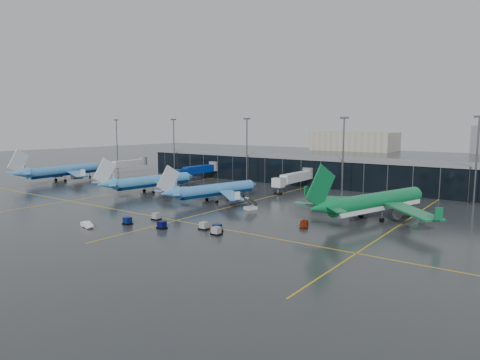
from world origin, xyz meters
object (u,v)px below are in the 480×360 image
Objects in this scene: airliner_klm_west at (64,165)px; mobile_airstair at (251,207)px; airliner_arkefly at (153,175)px; service_van_white at (87,224)px; airliner_aer_lingus at (378,191)px; baggage_carts at (179,225)px; service_van_red at (304,223)px; airliner_klm_near at (216,183)px.

airliner_klm_west is 95.85m from mobile_airstair.
airliner_arkefly is 9.29× the size of service_van_white.
mobile_airstair is at bearing -12.65° from service_van_white.
airliner_aer_lingus is at bearing 10.76° from airliner_arkefly.
baggage_carts is 6.64× the size of mobile_airstair.
service_van_white is at bearing -96.16° from mobile_airstair.
baggage_carts reaches higher than service_van_white.
mobile_airstair is (43.85, -4.92, -5.29)m from airliner_arkefly.
airliner_klm_west is at bearing 73.64° from service_van_white.
service_van_red is 1.10× the size of service_van_white.
airliner_klm_west is at bearing 162.02° from baggage_carts.
airliner_klm_west is at bearing -163.46° from mobile_airstair.
airliner_arkefly is 28.56m from airliner_klm_near.
service_van_red is (-10.51, -17.97, -6.07)m from airliner_aer_lingus.
airliner_arkefly is at bearing -4.29° from airliner_klm_west.
airliner_arkefly is at bearing 143.57° from baggage_carts.
service_van_red is at bearing -6.51° from airliner_klm_near.
airliner_klm_west is 117.61m from service_van_red.
airliner_klm_west is 1.10× the size of airliner_arkefly.
airliner_klm_near reaches higher than baggage_carts.
baggage_carts is at bearing -51.45° from airliner_klm_near.
airliner_arkefly is 10.55× the size of mobile_airstair.
mobile_airstair is at bearing -7.74° from airliner_klm_west.
service_van_white is (-39.20, -29.44, -0.10)m from service_van_red.
airliner_aer_lingus is 33.40m from mobile_airstair.
airliner_klm_west is 10.18× the size of service_van_white.
service_van_white is at bearing -51.53° from airliner_arkefly.
airliner_arkefly reaches higher than mobile_airstair.
airliner_aer_lingus is 9.53× the size of service_van_red.
baggage_carts is (-32.52, -35.58, -6.10)m from airliner_aer_lingus.
mobile_airstair is at bearing -1.46° from airliner_klm_near.
service_van_red is at bearing 38.67° from baggage_carts.
airliner_klm_west reaches higher than service_van_white.
airliner_klm_west reaches higher than mobile_airstair.
airliner_arkefly is 53.68m from baggage_carts.
airliner_klm_near is 16.58m from mobile_airstair.
airliner_aer_lingus reaches higher than service_van_white.
airliner_aer_lingus is at bearing -33.95° from service_van_white.
mobile_airstair is at bearing 132.53° from service_van_red.
airliner_aer_lingus reaches higher than airliner_klm_west.
airliner_klm_west is at bearing -166.37° from airliner_klm_near.
baggage_carts is at bearing -72.98° from mobile_airstair.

